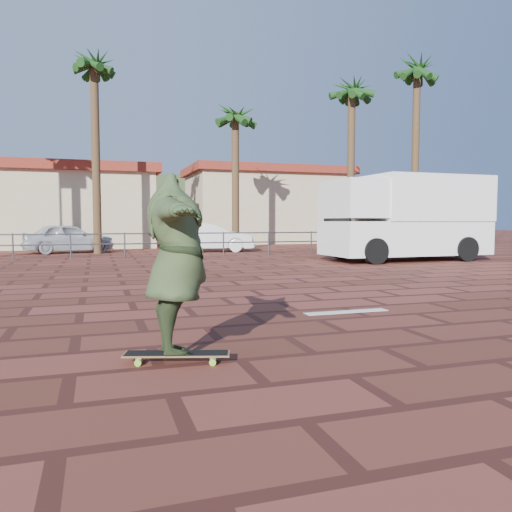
{
  "coord_description": "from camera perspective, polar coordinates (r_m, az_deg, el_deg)",
  "views": [
    {
      "loc": [
        -3.07,
        -8.23,
        1.44
      ],
      "look_at": [
        -0.27,
        0.5,
        0.8
      ],
      "focal_mm": 35.0,
      "sensor_mm": 36.0,
      "label": 1
    }
  ],
  "objects": [
    {
      "name": "palm_center",
      "position": [
        25.11,
        -2.38,
        15.3
      ],
      "size": [
        2.4,
        2.4,
        7.75
      ],
      "color": "brown",
      "rests_on": "ground"
    },
    {
      "name": "hill_front",
      "position": [
        58.33,
        -14.86,
        5.4
      ],
      "size": [
        70.0,
        18.0,
        6.0
      ],
      "primitive_type": "cube",
      "color": "#384C28",
      "rests_on": "ground"
    },
    {
      "name": "palm_right",
      "position": [
        26.03,
        10.9,
        17.57
      ],
      "size": [
        2.4,
        2.4,
        9.05
      ],
      "color": "brown",
      "rests_on": "ground"
    },
    {
      "name": "paint_stripe",
      "position": [
        8.1,
        10.31,
        -6.29
      ],
      "size": [
        1.4,
        0.22,
        0.01
      ],
      "primitive_type": "cube",
      "color": "white",
      "rests_on": "ground"
    },
    {
      "name": "building_east",
      "position": [
        34.09,
        1.15,
        5.84
      ],
      "size": [
        10.6,
        6.6,
        5.0
      ],
      "color": "beige",
      "rests_on": "ground"
    },
    {
      "name": "longboard",
      "position": [
        5.23,
        -9.04,
        -11.06
      ],
      "size": [
        1.1,
        0.53,
        0.11
      ],
      "rotation": [
        0.0,
        0.0,
        -0.29
      ],
      "color": "olive",
      "rests_on": "ground"
    },
    {
      "name": "palm_left",
      "position": [
        24.12,
        -18.03,
        19.47
      ],
      "size": [
        2.4,
        2.4,
        9.45
      ],
      "color": "brown",
      "rests_on": "ground"
    },
    {
      "name": "street_sign",
      "position": [
        22.64,
        13.03,
        4.33
      ],
      "size": [
        0.47,
        0.11,
        2.31
      ],
      "rotation": [
        0.0,
        0.0,
        0.15
      ],
      "color": "gray",
      "rests_on": "ground"
    },
    {
      "name": "guardrail",
      "position": [
        20.47,
        -9.18,
        1.82
      ],
      "size": [
        24.06,
        0.06,
        1.0
      ],
      "color": "#47494F",
      "rests_on": "ground"
    },
    {
      "name": "building_west",
      "position": [
        30.38,
        -23.45,
        5.26
      ],
      "size": [
        12.6,
        7.6,
        4.5
      ],
      "color": "beige",
      "rests_on": "ground"
    },
    {
      "name": "car_white",
      "position": [
        23.69,
        -5.36,
        2.15
      ],
      "size": [
        4.33,
        2.09,
        1.37
      ],
      "primitive_type": "imported",
      "rotation": [
        0.0,
        0.0,
        1.41
      ],
      "color": "white",
      "rests_on": "ground"
    },
    {
      "name": "skateboarder",
      "position": [
        5.07,
        -9.16,
        -0.92
      ],
      "size": [
        0.63,
        2.23,
        1.81
      ],
      "primitive_type": "imported",
      "rotation": [
        0.0,
        0.0,
        1.58
      ],
      "color": "#354826",
      "rests_on": "longboard"
    },
    {
      "name": "ground",
      "position": [
        8.9,
        2.64,
        -5.32
      ],
      "size": [
        120.0,
        120.0,
        0.0
      ],
      "primitive_type": "plane",
      "color": "brown",
      "rests_on": "ground"
    },
    {
      "name": "car_silver",
      "position": [
        24.27,
        -20.62,
        1.93
      ],
      "size": [
        4.19,
        2.38,
        1.34
      ],
      "primitive_type": "imported",
      "rotation": [
        0.0,
        0.0,
        1.78
      ],
      "color": "silver",
      "rests_on": "ground"
    },
    {
      "name": "palm_far_right",
      "position": [
        26.98,
        17.93,
        19.0
      ],
      "size": [
        2.4,
        2.4,
        10.05
      ],
      "color": "brown",
      "rests_on": "ground"
    },
    {
      "name": "campervan",
      "position": [
        19.19,
        16.82,
        4.38
      ],
      "size": [
        6.0,
        2.7,
        3.09
      ],
      "rotation": [
        0.0,
        0.0,
        0.02
      ],
      "color": "white",
      "rests_on": "ground"
    }
  ]
}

